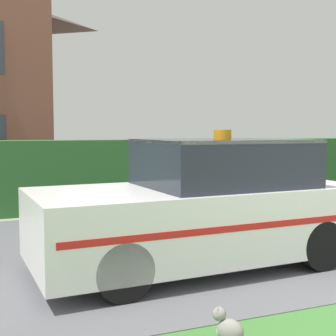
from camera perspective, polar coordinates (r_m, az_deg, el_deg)
road_strip at (r=7.37m, az=8.99°, el=-8.38°), size 28.00×5.47×0.01m
garden_hedge at (r=9.91m, az=-7.77°, el=-0.81°), size 15.79×0.79×1.46m
police_car at (r=5.69m, az=4.42°, el=-4.70°), size 4.02×1.88×1.65m
cat at (r=3.87m, az=7.29°, el=-18.81°), size 0.25×0.33×0.28m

